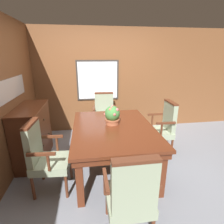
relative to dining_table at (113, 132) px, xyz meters
The scene contains 9 objects.
ground_plane 0.67m from the dining_table, 65.23° to the right, with size 14.00×14.00×0.00m, color gray.
wall_back 1.82m from the dining_table, 88.62° to the left, with size 7.20×0.08×2.45m.
dining_table is the anchor object (origin of this frame).
chair_right_far 1.08m from the dining_table, 20.17° to the left, with size 0.51×0.52×1.03m.
chair_head_near 1.21m from the dining_table, 90.69° to the right, with size 0.51×0.50×1.03m.
chair_head_far 1.24m from the dining_table, 90.76° to the left, with size 0.53×0.52×1.03m.
chair_left_near 1.07m from the dining_table, 160.54° to the right, with size 0.53×0.54×1.03m.
potted_plant 0.28m from the dining_table, 89.09° to the left, with size 0.26×0.28×0.31m.
sideboard_cabinet 1.45m from the dining_table, 161.97° to the left, with size 0.45×1.03×1.00m.
Camera 1 is at (-0.44, -2.44, 1.85)m, focal length 28.00 mm.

